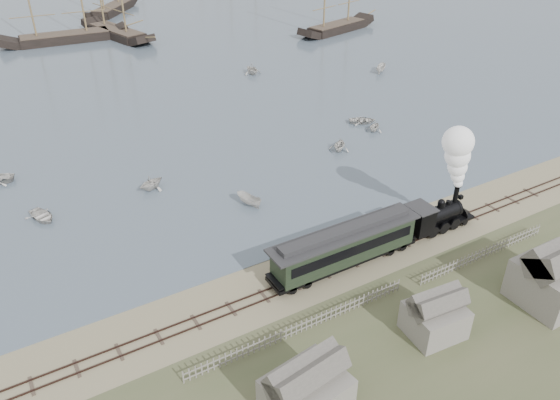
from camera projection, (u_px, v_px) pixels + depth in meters
ground at (321, 257)px, 49.20m from camera, size 600.00×600.00×0.00m
rail_track at (334, 269)px, 47.71m from camera, size 120.00×1.80×0.16m
picket_fence_west at (302, 332)px, 41.24m from camera, size 19.00×0.10×1.20m
picket_fence_east at (483, 258)px, 49.07m from camera, size 15.00×0.10×1.20m
shed_mid at (432, 332)px, 41.22m from camera, size 4.00×3.50×3.60m
shed_right at (549, 298)px, 44.50m from camera, size 6.00×5.00×5.10m
locomotive at (452, 186)px, 51.04m from camera, size 8.01×2.99×9.99m
passenger_coach at (345, 245)px, 47.01m from camera, size 14.46×2.79×3.51m
beached_dinghy at (293, 265)px, 47.49m from camera, size 3.25×4.37×0.87m
rowboat_0 at (42, 216)px, 54.21m from camera, size 4.22×3.59×0.74m
rowboat_1 at (151, 182)px, 59.14m from camera, size 3.56×3.79×1.61m
rowboat_2 at (249, 200)px, 56.36m from camera, size 3.32×2.25×1.20m
rowboat_3 at (362, 120)px, 74.77m from camera, size 4.02×4.47×0.76m
rowboat_4 at (374, 126)px, 72.33m from camera, size 3.25×3.38×1.37m
rowboat_5 at (381, 69)px, 93.20m from camera, size 3.06×3.48×1.31m
rowboat_7 at (252, 69)px, 92.26m from camera, size 3.59×3.14×1.84m
rowboat_8 at (340, 145)px, 67.27m from camera, size 3.91×3.95×1.57m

